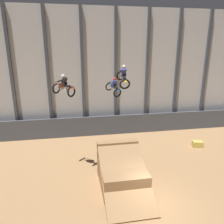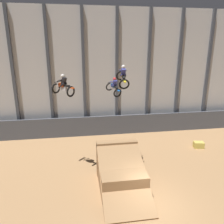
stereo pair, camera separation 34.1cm
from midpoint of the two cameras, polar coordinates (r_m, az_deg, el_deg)
ground_plane at (r=14.24m, az=10.97°, el=-22.79°), size 60.00×60.00×0.00m
arena_back_wall at (r=23.02m, az=1.60°, el=10.10°), size 32.00×0.40×12.79m
lower_barrier at (r=23.33m, az=1.92°, el=-3.35°), size 31.36×0.20×2.08m
dirt_ramp at (r=15.18m, az=2.86°, el=-15.44°), size 2.93×5.09×2.73m
rider_bike_left_air at (r=15.12m, az=-11.97°, el=6.51°), size 1.63×1.59×1.48m
rider_bike_center_air at (r=18.17m, az=1.02°, el=6.50°), size 1.22×1.88×1.60m
rider_bike_right_air at (r=15.19m, az=3.49°, el=9.16°), size 0.79×1.86×1.64m
hay_bale_trackside at (r=22.07m, az=22.10°, el=-7.94°), size 1.00×0.77×0.57m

